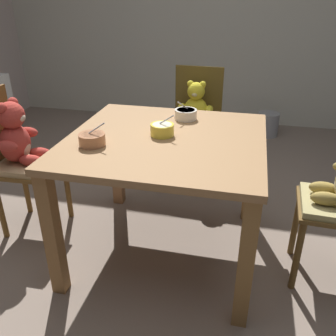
{
  "coord_description": "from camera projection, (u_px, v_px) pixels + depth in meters",
  "views": [
    {
      "loc": [
        0.42,
        -1.78,
        1.49
      ],
      "look_at": [
        0.0,
        0.05,
        0.54
      ],
      "focal_mm": 38.82,
      "sensor_mm": 36.0,
      "label": 1
    }
  ],
  "objects": [
    {
      "name": "dining_table",
      "position": [
        166.0,
        157.0,
        2.02
      ],
      "size": [
        1.06,
        1.03,
        0.76
      ],
      "color": "olive",
      "rests_on": "ground_plane"
    },
    {
      "name": "porridge_bowl_white_far_center",
      "position": [
        186.0,
        114.0,
        2.22
      ],
      "size": [
        0.14,
        0.14,
        0.13
      ],
      "color": "white",
      "rests_on": "dining_table"
    },
    {
      "name": "teddy_chair_near_left",
      "position": [
        19.0,
        148.0,
        2.26
      ],
      "size": [
        0.4,
        0.38,
        0.94
      ],
      "rotation": [
        0.0,
        0.0,
        0.04
      ],
      "color": "brown",
      "rests_on": "ground_plane"
    },
    {
      "name": "porridge_bowl_yellow_center",
      "position": [
        162.0,
        129.0,
        1.98
      ],
      "size": [
        0.14,
        0.13,
        0.13
      ],
      "color": "yellow",
      "rests_on": "dining_table"
    },
    {
      "name": "metal_pail",
      "position": [
        268.0,
        124.0,
        3.99
      ],
      "size": [
        0.23,
        0.23,
        0.26
      ],
      "primitive_type": "cylinder",
      "color": "#93969B",
      "rests_on": "ground_plane"
    },
    {
      "name": "teddy_chair_far_center",
      "position": [
        195.0,
        118.0,
        2.87
      ],
      "size": [
        0.43,
        0.38,
        0.93
      ],
      "rotation": [
        0.0,
        0.0,
        -1.6
      ],
      "color": "brown",
      "rests_on": "ground_plane"
    },
    {
      "name": "porridge_bowl_terracotta_near_left",
      "position": [
        92.0,
        139.0,
        1.85
      ],
      "size": [
        0.15,
        0.14,
        0.13
      ],
      "color": "#B5764F",
      "rests_on": "dining_table"
    },
    {
      "name": "ground_plane",
      "position": [
        166.0,
        250.0,
        2.31
      ],
      "size": [
        5.2,
        5.2,
        0.04
      ],
      "color": "#7D6C5F"
    }
  ]
}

